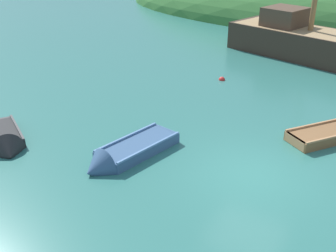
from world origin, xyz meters
TOP-DOWN VIEW (x-y plane):
  - ground_plane at (0.00, 0.00)m, footprint 120.00×120.00m
  - shore_hill at (-4.15, 29.60)m, footprint 41.73×20.88m
  - rowboat_outer_right at (-8.38, -2.90)m, footprint 3.30×2.56m
  - rowboat_outer_left at (1.57, 4.09)m, footprint 2.75×3.31m
  - rowboat_center at (-4.07, -1.34)m, footprint 1.83×3.91m
  - buoy_red at (-4.79, 7.75)m, footprint 0.33×0.33m

SIDE VIEW (x-z plane):
  - ground_plane at x=0.00m, z-range 0.00..0.00m
  - shore_hill at x=-4.15m, z-range -4.64..4.64m
  - buoy_red at x=-4.79m, z-range -0.17..0.17m
  - rowboat_outer_right at x=-8.38m, z-range -0.52..0.71m
  - rowboat_outer_left at x=1.57m, z-range -0.43..0.68m
  - rowboat_center at x=-4.07m, z-range -0.46..0.72m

